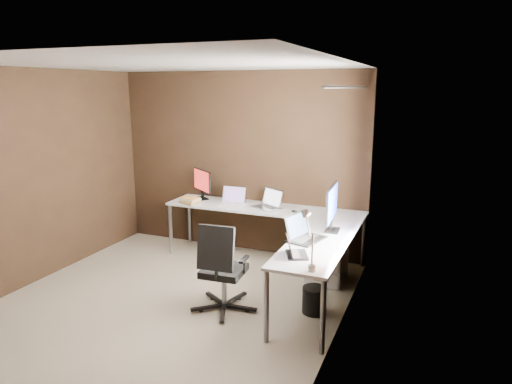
{
  "coord_description": "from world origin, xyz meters",
  "views": [
    {
      "loc": [
        2.57,
        -3.94,
        2.28
      ],
      "look_at": [
        0.59,
        0.95,
        1.06
      ],
      "focal_mm": 32.0,
      "sensor_mm": 36.0,
      "label": 1
    }
  ],
  "objects_px": {
    "monitor_right": "(332,206)",
    "book_stack": "(190,200)",
    "drawer_pedestal": "(327,256)",
    "laptop_black_small": "(294,251)",
    "monitor_left": "(202,182)",
    "desk_lamp": "(307,232)",
    "laptop_black_big": "(303,234)",
    "wastebasket": "(314,300)",
    "laptop_silver": "(269,204)",
    "laptop_white": "(232,200)",
    "office_chair": "(223,285)"
  },
  "relations": [
    {
      "from": "laptop_silver",
      "to": "monitor_left",
      "type": "bearing_deg",
      "value": -155.87
    },
    {
      "from": "monitor_left",
      "to": "book_stack",
      "type": "distance_m",
      "value": 0.35
    },
    {
      "from": "laptop_white",
      "to": "laptop_black_big",
      "type": "relative_size",
      "value": 0.71
    },
    {
      "from": "laptop_black_small",
      "to": "drawer_pedestal",
      "type": "bearing_deg",
      "value": -26.2
    },
    {
      "from": "drawer_pedestal",
      "to": "laptop_black_small",
      "type": "xyz_separation_m",
      "value": [
        -0.05,
        -1.2,
        0.47
      ]
    },
    {
      "from": "laptop_white",
      "to": "book_stack",
      "type": "distance_m",
      "value": 0.58
    },
    {
      "from": "monitor_left",
      "to": "monitor_right",
      "type": "distance_m",
      "value": 2.17
    },
    {
      "from": "monitor_left",
      "to": "laptop_silver",
      "type": "xyz_separation_m",
      "value": [
        1.05,
        -0.11,
        -0.18
      ]
    },
    {
      "from": "laptop_black_small",
      "to": "laptop_black_big",
      "type": "bearing_deg",
      "value": -17.42
    },
    {
      "from": "laptop_black_small",
      "to": "laptop_white",
      "type": "bearing_deg",
      "value": 17.23
    },
    {
      "from": "laptop_black_big",
      "to": "desk_lamp",
      "type": "xyz_separation_m",
      "value": [
        0.24,
        -0.72,
        0.27
      ]
    },
    {
      "from": "laptop_white",
      "to": "laptop_silver",
      "type": "bearing_deg",
      "value": -2.0
    },
    {
      "from": "laptop_white",
      "to": "desk_lamp",
      "type": "relative_size",
      "value": 0.64
    },
    {
      "from": "monitor_left",
      "to": "wastebasket",
      "type": "xyz_separation_m",
      "value": [
        2.0,
        -1.32,
        -0.83
      ]
    },
    {
      "from": "monitor_left",
      "to": "laptop_white",
      "type": "relative_size",
      "value": 1.26
    },
    {
      "from": "drawer_pedestal",
      "to": "wastebasket",
      "type": "distance_m",
      "value": 0.87
    },
    {
      "from": "laptop_white",
      "to": "wastebasket",
      "type": "distance_m",
      "value": 2.03
    },
    {
      "from": "laptop_white",
      "to": "laptop_black_big",
      "type": "bearing_deg",
      "value": -40.45
    },
    {
      "from": "laptop_silver",
      "to": "book_stack",
      "type": "distance_m",
      "value": 1.09
    },
    {
      "from": "monitor_left",
      "to": "desk_lamp",
      "type": "bearing_deg",
      "value": -6.87
    },
    {
      "from": "laptop_black_big",
      "to": "desk_lamp",
      "type": "relative_size",
      "value": 0.91
    },
    {
      "from": "wastebasket",
      "to": "laptop_black_big",
      "type": "bearing_deg",
      "value": 141.1
    },
    {
      "from": "monitor_left",
      "to": "desk_lamp",
      "type": "relative_size",
      "value": 0.81
    },
    {
      "from": "monitor_left",
      "to": "laptop_black_big",
      "type": "distance_m",
      "value": 2.18
    },
    {
      "from": "drawer_pedestal",
      "to": "laptop_white",
      "type": "bearing_deg",
      "value": 165.5
    },
    {
      "from": "monitor_left",
      "to": "laptop_black_small",
      "type": "distance_m",
      "value": 2.52
    },
    {
      "from": "monitor_right",
      "to": "laptop_silver",
      "type": "bearing_deg",
      "value": 52.1
    },
    {
      "from": "laptop_black_big",
      "to": "office_chair",
      "type": "relative_size",
      "value": 0.49
    },
    {
      "from": "wastebasket",
      "to": "laptop_black_small",
      "type": "bearing_deg",
      "value": -109.09
    },
    {
      "from": "drawer_pedestal",
      "to": "monitor_right",
      "type": "relative_size",
      "value": 0.97
    },
    {
      "from": "monitor_left",
      "to": "wastebasket",
      "type": "height_order",
      "value": "monitor_left"
    },
    {
      "from": "monitor_left",
      "to": "book_stack",
      "type": "height_order",
      "value": "monitor_left"
    },
    {
      "from": "monitor_right",
      "to": "office_chair",
      "type": "distance_m",
      "value": 1.45
    },
    {
      "from": "drawer_pedestal",
      "to": "monitor_left",
      "type": "distance_m",
      "value": 2.09
    },
    {
      "from": "laptop_black_big",
      "to": "desk_lamp",
      "type": "height_order",
      "value": "desk_lamp"
    },
    {
      "from": "desk_lamp",
      "to": "book_stack",
      "type": "bearing_deg",
      "value": 134.35
    },
    {
      "from": "desk_lamp",
      "to": "office_chair",
      "type": "relative_size",
      "value": 0.54
    },
    {
      "from": "drawer_pedestal",
      "to": "desk_lamp",
      "type": "bearing_deg",
      "value": -84.45
    },
    {
      "from": "monitor_right",
      "to": "book_stack",
      "type": "xyz_separation_m",
      "value": [
        -2.06,
        0.49,
        -0.25
      ]
    },
    {
      "from": "drawer_pedestal",
      "to": "laptop_silver",
      "type": "relative_size",
      "value": 1.34
    },
    {
      "from": "drawer_pedestal",
      "to": "wastebasket",
      "type": "relative_size",
      "value": 2.16
    },
    {
      "from": "monitor_right",
      "to": "wastebasket",
      "type": "distance_m",
      "value": 1.03
    },
    {
      "from": "monitor_left",
      "to": "monitor_right",
      "type": "xyz_separation_m",
      "value": [
        2.03,
        -0.78,
        0.05
      ]
    },
    {
      "from": "laptop_black_big",
      "to": "office_chair",
      "type": "xyz_separation_m",
      "value": [
        -0.72,
        -0.44,
        -0.51
      ]
    },
    {
      "from": "desk_lamp",
      "to": "laptop_silver",
      "type": "bearing_deg",
      "value": 111.5
    },
    {
      "from": "laptop_black_small",
      "to": "desk_lamp",
      "type": "bearing_deg",
      "value": -165.26
    },
    {
      "from": "monitor_left",
      "to": "desk_lamp",
      "type": "height_order",
      "value": "desk_lamp"
    },
    {
      "from": "laptop_black_small",
      "to": "wastebasket",
      "type": "height_order",
      "value": "laptop_black_small"
    },
    {
      "from": "drawer_pedestal",
      "to": "monitor_left",
      "type": "bearing_deg",
      "value": 166.54
    },
    {
      "from": "drawer_pedestal",
      "to": "book_stack",
      "type": "relative_size",
      "value": 1.97
    }
  ]
}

